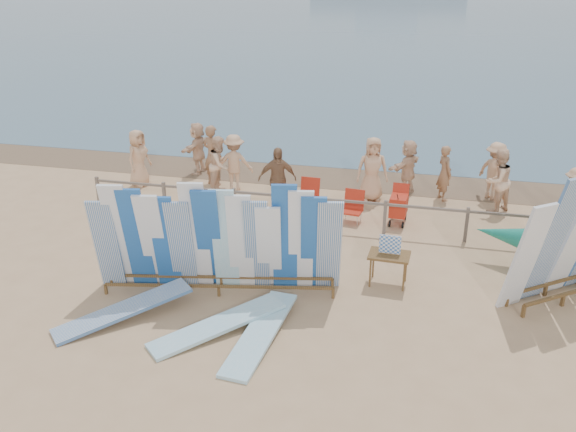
% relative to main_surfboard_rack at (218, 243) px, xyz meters
% --- Properties ---
extents(ground, '(160.00, 160.00, 0.00)m').
position_rel_main_surfboard_rack_xyz_m(ground, '(1.11, 0.76, -1.13)').
color(ground, tan).
rests_on(ground, ground).
extents(wet_sand_strip, '(40.00, 2.60, 0.01)m').
position_rel_main_surfboard_rack_xyz_m(wet_sand_strip, '(1.11, 7.96, -1.13)').
color(wet_sand_strip, brown).
rests_on(wet_sand_strip, ground).
extents(fence, '(12.08, 0.08, 0.90)m').
position_rel_main_surfboard_rack_xyz_m(fence, '(1.11, 3.76, -0.50)').
color(fence, '#6C5E52').
rests_on(fence, ground).
extents(main_surfboard_rack, '(5.11, 1.65, 2.54)m').
position_rel_main_surfboard_rack_xyz_m(main_surfboard_rack, '(0.00, 0.00, 0.00)').
color(main_surfboard_rack, brown).
rests_on(main_surfboard_rack, ground).
extents(side_surfboard_rack, '(2.42, 2.09, 2.83)m').
position_rel_main_surfboard_rack_xyz_m(side_surfboard_rack, '(6.80, 1.21, 0.15)').
color(side_surfboard_rack, brown).
rests_on(side_surfboard_rack, ground).
extents(vendor_table, '(0.89, 0.65, 1.14)m').
position_rel_main_surfboard_rack_xyz_m(vendor_table, '(3.41, 1.13, -0.75)').
color(vendor_table, brown).
rests_on(vendor_table, ground).
extents(flat_board_a, '(0.81, 2.74, 0.22)m').
position_rel_main_surfboard_rack_xyz_m(flat_board_a, '(1.30, -1.47, -1.13)').
color(flat_board_a, '#8BC8DF').
rests_on(flat_board_a, ground).
extents(flat_board_b, '(2.25, 2.35, 0.27)m').
position_rel_main_surfboard_rack_xyz_m(flat_board_b, '(0.46, -1.44, -1.13)').
color(flat_board_b, '#8BC8DF').
rests_on(flat_board_b, ground).
extents(flat_board_e, '(2.29, 2.31, 0.40)m').
position_rel_main_surfboard_rack_xyz_m(flat_board_e, '(-1.46, -1.46, -1.13)').
color(flat_board_e, silver).
rests_on(flat_board_e, ground).
extents(beach_chair_left, '(0.57, 0.59, 0.86)m').
position_rel_main_surfboard_rack_xyz_m(beach_chair_left, '(0.89, 4.98, -0.88)').
color(beach_chair_left, '#B12412').
rests_on(beach_chair_left, ground).
extents(beach_chair_right, '(0.61, 0.62, 0.85)m').
position_rel_main_surfboard_rack_xyz_m(beach_chair_right, '(2.20, 4.35, -0.89)').
color(beach_chair_right, '#B12412').
rests_on(beach_chair_right, ground).
extents(stroller, '(0.56, 0.77, 1.02)m').
position_rel_main_surfboard_rack_xyz_m(stroller, '(3.40, 4.53, -0.72)').
color(stroller, '#B12412').
rests_on(stroller, ground).
extents(beachgoer_6, '(1.00, 0.66, 1.87)m').
position_rel_main_surfboard_rack_xyz_m(beachgoer_6, '(2.52, 6.10, -0.20)').
color(beachgoer_6, tan).
rests_on(beachgoer_6, ground).
extents(beachgoer_9, '(1.10, 1.09, 1.69)m').
position_rel_main_surfboard_rack_xyz_m(beachgoer_9, '(5.97, 7.02, -0.29)').
color(beachgoer_9, tan).
rests_on(beachgoer_9, ground).
extents(beachgoer_8, '(0.91, 0.89, 1.77)m').
position_rel_main_surfboard_rack_xyz_m(beachgoer_8, '(5.97, 6.02, -0.25)').
color(beachgoer_8, beige).
rests_on(beachgoer_8, ground).
extents(beachgoer_2, '(0.49, 0.88, 1.73)m').
position_rel_main_surfboard_rack_xyz_m(beachgoer_2, '(-1.95, 5.72, -0.27)').
color(beachgoer_2, beige).
rests_on(beachgoer_2, ground).
extents(beachgoer_11, '(0.59, 1.59, 1.68)m').
position_rel_main_surfboard_rack_xyz_m(beachgoer_11, '(-3.25, 7.28, -0.29)').
color(beachgoer_11, beige).
rests_on(beachgoer_11, ground).
extents(beachgoer_0, '(0.64, 0.94, 1.75)m').
position_rel_main_surfboard_rack_xyz_m(beachgoer_0, '(-4.58, 5.74, -0.26)').
color(beachgoer_0, tan).
rests_on(beachgoer_0, ground).
extents(beachgoer_7, '(0.56, 0.67, 1.62)m').
position_rel_main_surfboard_rack_xyz_m(beachgoer_7, '(4.55, 6.61, -0.33)').
color(beachgoer_7, '#8C6042').
rests_on(beachgoer_7, ground).
extents(beachgoer_extra_0, '(0.62, 1.06, 1.53)m').
position_rel_main_surfboard_rack_xyz_m(beachgoer_extra_0, '(7.84, 5.59, -0.37)').
color(beachgoer_extra_0, tan).
rests_on(beachgoer_extra_0, ground).
extents(beachgoer_3, '(1.18, 0.67, 1.73)m').
position_rel_main_surfboard_rack_xyz_m(beachgoer_3, '(-1.59, 5.98, -0.27)').
color(beachgoer_3, tan).
rests_on(beachgoer_3, ground).
extents(beachgoer_1, '(0.78, 0.61, 1.88)m').
position_rel_main_surfboard_rack_xyz_m(beachgoer_1, '(-2.40, 6.32, -0.19)').
color(beachgoer_1, '#8C6042').
rests_on(beachgoer_1, ground).
extents(beachgoer_5, '(1.14, 1.58, 1.64)m').
position_rel_main_surfboard_rack_xyz_m(beachgoer_5, '(3.49, 6.91, -0.31)').
color(beachgoer_5, beige).
rests_on(beachgoer_5, ground).
extents(beachgoer_4, '(1.15, 0.76, 1.80)m').
position_rel_main_surfboard_rack_xyz_m(beachgoer_4, '(0.06, 4.73, -0.23)').
color(beachgoer_4, '#8C6042').
rests_on(beachgoer_4, ground).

